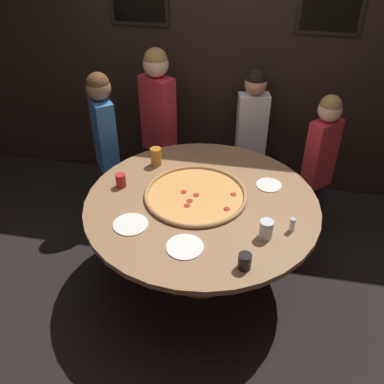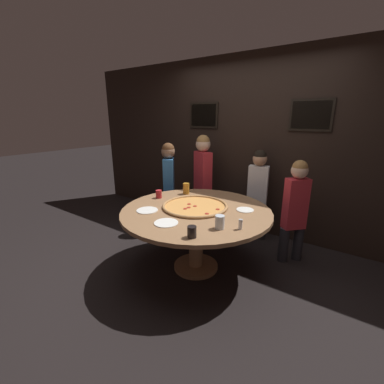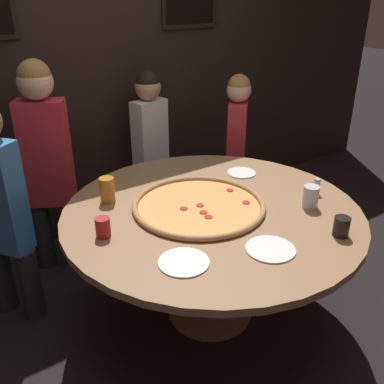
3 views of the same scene
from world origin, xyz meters
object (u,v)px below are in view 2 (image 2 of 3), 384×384
object	(u,v)px
white_plate_right_side	(245,210)
white_plate_far_back	(147,210)
drink_cup_by_shaker	(159,194)
diner_side_left	(169,182)
giant_pizza	(195,206)
condiment_shaker	(240,224)
dining_table	(196,219)
drink_cup_front_edge	(220,222)
diner_side_right	(203,177)
diner_centre_back	(295,206)
white_plate_left_side	(166,223)
diner_far_left	(258,190)
drink_cup_centre_back	(192,232)
drink_cup_near_left	(186,189)

from	to	relation	value
white_plate_right_side	white_plate_far_back	world-z (taller)	same
drink_cup_by_shaker	white_plate_far_back	distance (m)	0.46
diner_side_left	giant_pizza	bearing A→B (deg)	-160.27
giant_pizza	white_plate_far_back	size ratio (longest dim) A/B	3.20
condiment_shaker	diner_side_left	bearing A→B (deg)	150.77
dining_table	drink_cup_front_edge	world-z (taller)	drink_cup_front_edge
drink_cup_by_shaker	diner_side_right	bearing A→B (deg)	87.68
giant_pizza	diner_side_left	xyz separation A→B (m)	(-0.92, 0.64, 0.02)
white_plate_right_side	diner_centre_back	size ratio (longest dim) A/B	0.15
white_plate_right_side	white_plate_left_side	distance (m)	0.91
white_plate_right_side	condiment_shaker	distance (m)	0.52
diner_far_left	diner_centre_back	bearing A→B (deg)	137.48
drink_cup_front_edge	drink_cup_centre_back	bearing A→B (deg)	-110.24
condiment_shaker	diner_side_right	xyz separation A→B (m)	(-1.21, 1.24, 0.05)
drink_cup_near_left	diner_centre_back	size ratio (longest dim) A/B	0.12
drink_cup_front_edge	diner_side_left	world-z (taller)	diner_side_left
drink_cup_centre_back	giant_pizza	bearing A→B (deg)	122.29
white_plate_far_back	diner_side_left	distance (m)	1.17
condiment_shaker	diner_far_left	bearing A→B (deg)	104.82
diner_centre_back	condiment_shaker	bearing A→B (deg)	30.20
white_plate_left_side	diner_side_left	bearing A→B (deg)	128.81
drink_cup_front_edge	diner_centre_back	xyz separation A→B (m)	(0.40, 1.12, -0.09)
drink_cup_centre_back	diner_far_left	world-z (taller)	diner_far_left
drink_cup_front_edge	drink_cup_centre_back	size ratio (longest dim) A/B	1.26
diner_side_right	drink_cup_near_left	bearing A→B (deg)	131.78
diner_side_left	dining_table	bearing A→B (deg)	-160.94
dining_table	white_plate_right_side	distance (m)	0.56
drink_cup_front_edge	diner_centre_back	world-z (taller)	diner_centre_back
giant_pizza	white_plate_far_back	world-z (taller)	giant_pizza
dining_table	drink_cup_near_left	size ratio (longest dim) A/B	11.39
condiment_shaker	dining_table	bearing A→B (deg)	162.14
giant_pizza	drink_cup_centre_back	distance (m)	0.76
diner_side_right	diner_centre_back	bearing A→B (deg)	-159.57
giant_pizza	diner_side_right	size ratio (longest dim) A/B	0.51
drink_cup_near_left	diner_centre_back	xyz separation A→B (m)	(1.31, 0.41, -0.10)
drink_cup_centre_back	white_plate_left_side	size ratio (longest dim) A/B	0.43
diner_far_left	diner_side_right	bearing A→B (deg)	-4.67
drink_cup_near_left	drink_cup_centre_back	distance (m)	1.28
diner_far_left	diner_side_right	xyz separation A→B (m)	(-0.85, -0.12, 0.10)
giant_pizza	diner_centre_back	size ratio (longest dim) A/B	0.59
white_plate_right_side	condiment_shaker	size ratio (longest dim) A/B	1.96
white_plate_left_side	drink_cup_by_shaker	bearing A→B (deg)	136.86
drink_cup_centre_back	white_plate_left_side	xyz separation A→B (m)	(-0.38, 0.10, -0.05)
drink_cup_front_edge	diner_centre_back	bearing A→B (deg)	70.11
drink_cup_by_shaker	diner_side_left	size ratio (longest dim) A/B	0.08
white_plate_right_side	condiment_shaker	world-z (taller)	condiment_shaker
white_plate_right_side	diner_side_left	xyz separation A→B (m)	(-1.43, 0.41, 0.03)
drink_cup_front_edge	drink_cup_centre_back	world-z (taller)	drink_cup_front_edge
drink_cup_near_left	drink_cup_front_edge	distance (m)	1.15
drink_cup_centre_back	diner_centre_back	size ratio (longest dim) A/B	0.08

